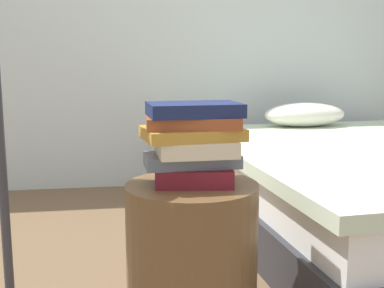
{
  "coord_description": "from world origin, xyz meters",
  "views": [
    {
      "loc": [
        -0.23,
        -1.46,
        0.89
      ],
      "look_at": [
        0.0,
        0.0,
        0.63
      ],
      "focal_mm": 45.09,
      "sensor_mm": 36.0,
      "label": 1
    }
  ],
  "objects_px": {
    "book_cream": "(196,147)",
    "book_maroon": "(194,175)",
    "book_navy": "(194,110)",
    "book_rust": "(192,122)",
    "bed": "(371,189)",
    "book_ochre": "(193,133)",
    "book_slate": "(191,160)",
    "side_table": "(192,260)"
  },
  "relations": [
    {
      "from": "book_ochre",
      "to": "bed",
      "type": "bearing_deg",
      "value": 29.49
    },
    {
      "from": "side_table",
      "to": "book_ochre",
      "type": "height_order",
      "value": "book_ochre"
    },
    {
      "from": "book_ochre",
      "to": "side_table",
      "type": "bearing_deg",
      "value": -127.9
    },
    {
      "from": "bed",
      "to": "side_table",
      "type": "xyz_separation_m",
      "value": [
        -1.07,
        -0.8,
        0.02
      ]
    },
    {
      "from": "side_table",
      "to": "book_rust",
      "type": "xyz_separation_m",
      "value": [
        -0.0,
        -0.01,
        0.45
      ]
    },
    {
      "from": "side_table",
      "to": "book_cream",
      "type": "distance_m",
      "value": 0.37
    },
    {
      "from": "book_cream",
      "to": "book_maroon",
      "type": "bearing_deg",
      "value": 105.38
    },
    {
      "from": "side_table",
      "to": "book_slate",
      "type": "distance_m",
      "value": 0.33
    },
    {
      "from": "book_rust",
      "to": "book_navy",
      "type": "xyz_separation_m",
      "value": [
        0.01,
        0.01,
        0.04
      ]
    },
    {
      "from": "book_slate",
      "to": "book_navy",
      "type": "relative_size",
      "value": 1.05
    },
    {
      "from": "book_maroon",
      "to": "book_slate",
      "type": "distance_m",
      "value": 0.05
    },
    {
      "from": "book_maroon",
      "to": "book_navy",
      "type": "distance_m",
      "value": 0.21
    },
    {
      "from": "bed",
      "to": "book_maroon",
      "type": "height_order",
      "value": "bed"
    },
    {
      "from": "bed",
      "to": "book_navy",
      "type": "height_order",
      "value": "book_navy"
    },
    {
      "from": "bed",
      "to": "book_slate",
      "type": "height_order",
      "value": "bed"
    },
    {
      "from": "book_rust",
      "to": "book_navy",
      "type": "bearing_deg",
      "value": 53.64
    },
    {
      "from": "side_table",
      "to": "book_maroon",
      "type": "relative_size",
      "value": 2.13
    },
    {
      "from": "book_cream",
      "to": "book_navy",
      "type": "height_order",
      "value": "book_navy"
    },
    {
      "from": "bed",
      "to": "book_navy",
      "type": "relative_size",
      "value": 7.52
    },
    {
      "from": "bed",
      "to": "book_navy",
      "type": "distance_m",
      "value": 1.43
    },
    {
      "from": "book_maroon",
      "to": "book_rust",
      "type": "height_order",
      "value": "book_rust"
    },
    {
      "from": "side_table",
      "to": "book_maroon",
      "type": "xyz_separation_m",
      "value": [
        0.01,
        -0.0,
        0.28
      ]
    },
    {
      "from": "bed",
      "to": "book_ochre",
      "type": "bearing_deg",
      "value": -147.41
    },
    {
      "from": "book_maroon",
      "to": "book_rust",
      "type": "distance_m",
      "value": 0.17
    },
    {
      "from": "book_cream",
      "to": "side_table",
      "type": "bearing_deg",
      "value": 140.45
    },
    {
      "from": "book_slate",
      "to": "book_rust",
      "type": "relative_size",
      "value": 1.04
    },
    {
      "from": "bed",
      "to": "book_ochre",
      "type": "distance_m",
      "value": 1.4
    },
    {
      "from": "book_cream",
      "to": "book_rust",
      "type": "distance_m",
      "value": 0.08
    },
    {
      "from": "book_navy",
      "to": "book_rust",
      "type": "bearing_deg",
      "value": -132.32
    },
    {
      "from": "bed",
      "to": "book_cream",
      "type": "distance_m",
      "value": 1.39
    },
    {
      "from": "book_slate",
      "to": "book_navy",
      "type": "bearing_deg",
      "value": -61.64
    },
    {
      "from": "book_ochre",
      "to": "book_rust",
      "type": "distance_m",
      "value": 0.04
    },
    {
      "from": "side_table",
      "to": "book_slate",
      "type": "relative_size",
      "value": 1.73
    },
    {
      "from": "book_maroon",
      "to": "book_slate",
      "type": "bearing_deg",
      "value": 133.17
    },
    {
      "from": "book_maroon",
      "to": "book_navy",
      "type": "bearing_deg",
      "value": -163.27
    },
    {
      "from": "bed",
      "to": "book_cream",
      "type": "relative_size",
      "value": 8.9
    },
    {
      "from": "book_cream",
      "to": "book_ochre",
      "type": "height_order",
      "value": "book_ochre"
    },
    {
      "from": "book_navy",
      "to": "book_maroon",
      "type": "bearing_deg",
      "value": 5.3
    },
    {
      "from": "book_maroon",
      "to": "book_navy",
      "type": "height_order",
      "value": "book_navy"
    },
    {
      "from": "bed",
      "to": "book_maroon",
      "type": "xyz_separation_m",
      "value": [
        -1.06,
        -0.81,
        0.3
      ]
    },
    {
      "from": "book_maroon",
      "to": "book_cream",
      "type": "bearing_deg",
      "value": -65.01
    },
    {
      "from": "book_maroon",
      "to": "book_rust",
      "type": "relative_size",
      "value": 0.84
    }
  ]
}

